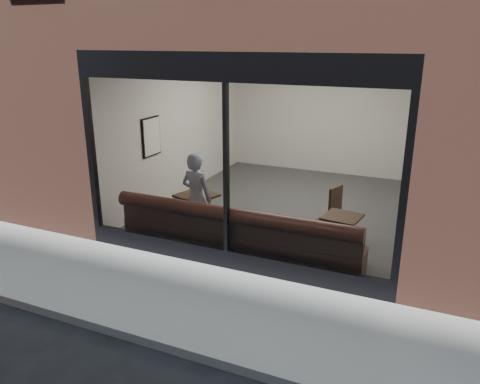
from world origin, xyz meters
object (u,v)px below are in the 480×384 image
at_px(person, 197,198).
at_px(cafe_chair_left, 190,206).
at_px(banquette, 238,244).
at_px(cafe_table_left, 196,196).
at_px(cafe_chair_right, 325,222).
at_px(cafe_table_right, 342,217).

distance_m(person, cafe_chair_left, 1.26).
xyz_separation_m(banquette, cafe_table_left, (-1.04, 0.55, 0.52)).
distance_m(cafe_table_left, cafe_chair_right, 2.34).
distance_m(cafe_table_right, cafe_chair_left, 3.21).
bearing_deg(cafe_table_right, cafe_table_left, 180.00).
distance_m(person, cafe_table_right, 2.44).
relative_size(cafe_table_left, cafe_chair_right, 1.60).
xyz_separation_m(cafe_chair_left, cafe_chair_right, (2.63, 0.24, 0.00)).
relative_size(banquette, person, 2.53).
distance_m(banquette, cafe_chair_left, 1.99).
bearing_deg(cafe_table_right, cafe_chair_right, 117.67).
xyz_separation_m(banquette, person, (-0.90, 0.31, 0.57)).
relative_size(banquette, cafe_table_right, 7.36).
height_order(person, cafe_table_right, person).
relative_size(cafe_table_right, cafe_chair_left, 1.47).
bearing_deg(cafe_chair_left, cafe_table_left, 138.01).
relative_size(banquette, cafe_chair_right, 10.43).
bearing_deg(person, cafe_chair_left, -46.21).
bearing_deg(cafe_chair_left, cafe_chair_right, -165.68).
bearing_deg(cafe_chair_right, cafe_chair_left, 24.28).
xyz_separation_m(cafe_table_right, cafe_chair_right, (-0.47, 0.90, -0.50)).
height_order(banquette, cafe_table_left, cafe_table_left).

